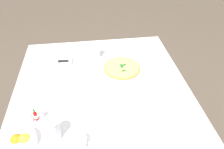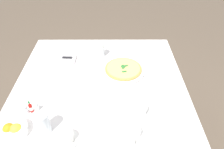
# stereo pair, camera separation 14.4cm
# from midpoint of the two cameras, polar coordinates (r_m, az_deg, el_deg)

# --- Properties ---
(ground_plane) EXTENTS (8.00, 8.00, 0.00)m
(ground_plane) POSITION_cam_midpoint_polar(r_m,az_deg,el_deg) (1.98, -0.28, -18.62)
(ground_plane) COLOR brown
(dining_table) EXTENTS (1.14, 1.14, 0.75)m
(dining_table) POSITION_cam_midpoint_polar(r_m,az_deg,el_deg) (1.50, -0.35, -6.04)
(dining_table) COLOR white
(dining_table) RESTS_ON ground_plane
(pizza_plate) EXTENTS (0.31, 0.31, 0.02)m
(pizza_plate) POSITION_cam_midpoint_polar(r_m,az_deg,el_deg) (1.50, 5.85, 1.10)
(pizza_plate) COLOR white
(pizza_plate) RESTS_ON dining_table
(pizza) EXTENTS (0.26, 0.26, 0.02)m
(pizza) POSITION_cam_midpoint_polar(r_m,az_deg,el_deg) (1.49, 5.89, 1.52)
(pizza) COLOR #C68E47
(pizza) RESTS_ON pizza_plate
(coffee_cup_far_right) EXTENTS (0.13, 0.13, 0.06)m
(coffee_cup_far_right) POSITION_cam_midpoint_polar(r_m,az_deg,el_deg) (1.10, -8.62, -16.99)
(coffee_cup_far_right) COLOR white
(coffee_cup_far_right) RESTS_ON dining_table
(coffee_cup_center_back) EXTENTS (0.13, 0.13, 0.07)m
(coffee_cup_center_back) POSITION_cam_midpoint_polar(r_m,az_deg,el_deg) (1.22, 11.14, -9.66)
(coffee_cup_center_back) COLOR white
(coffee_cup_center_back) RESTS_ON dining_table
(coffee_cup_far_left) EXTENTS (0.13, 0.13, 0.06)m
(coffee_cup_far_left) POSITION_cam_midpoint_polar(r_m,az_deg,el_deg) (1.12, 9.62, -15.81)
(coffee_cup_far_left) COLOR white
(coffee_cup_far_left) RESTS_ON dining_table
(water_glass_back_corner) EXTENTS (0.07, 0.07, 0.13)m
(water_glass_back_corner) POSITION_cam_midpoint_polar(r_m,az_deg,el_deg) (1.14, -14.78, -13.23)
(water_glass_back_corner) COLOR white
(water_glass_back_corner) RESTS_ON dining_table
(water_glass_left_edge) EXTENTS (0.06, 0.06, 0.12)m
(water_glass_left_edge) POSITION_cam_midpoint_polar(r_m,az_deg,el_deg) (1.63, -0.65, 6.46)
(water_glass_left_edge) COLOR white
(water_glass_left_edge) RESTS_ON dining_table
(napkin_folded) EXTENTS (0.22, 0.14, 0.02)m
(napkin_folded) POSITION_cam_midpoint_polar(r_m,az_deg,el_deg) (1.63, -11.26, 4.08)
(napkin_folded) COLOR silver
(napkin_folded) RESTS_ON dining_table
(dinner_knife) EXTENTS (0.20, 0.03, 0.01)m
(dinner_knife) POSITION_cam_midpoint_polar(r_m,az_deg,el_deg) (1.63, -11.42, 4.48)
(dinner_knife) COLOR silver
(dinner_knife) RESTS_ON napkin_folded
(citrus_bowl) EXTENTS (0.15, 0.15, 0.07)m
(citrus_bowl) POSITION_cam_midpoint_polar(r_m,az_deg,el_deg) (1.20, -22.37, -14.05)
(citrus_bowl) COLOR white
(citrus_bowl) RESTS_ON dining_table
(hot_sauce_bottle) EXTENTS (0.02, 0.02, 0.08)m
(hot_sauce_bottle) POSITION_cam_midpoint_polar(r_m,az_deg,el_deg) (1.27, -18.37, -8.73)
(hot_sauce_bottle) COLOR #B7140F
(hot_sauce_bottle) RESTS_ON dining_table
(salt_shaker) EXTENTS (0.03, 0.03, 0.06)m
(salt_shaker) POSITION_cam_midpoint_polar(r_m,az_deg,el_deg) (1.28, -19.60, -9.27)
(salt_shaker) COLOR white
(salt_shaker) RESTS_ON dining_table
(pepper_shaker) EXTENTS (0.03, 0.03, 0.06)m
(pepper_shaker) POSITION_cam_midpoint_polar(r_m,az_deg,el_deg) (1.27, -16.96, -8.72)
(pepper_shaker) COLOR white
(pepper_shaker) RESTS_ON dining_table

